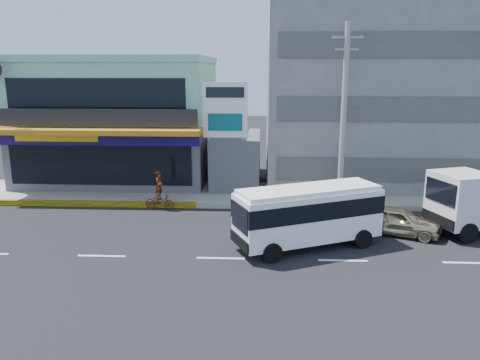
% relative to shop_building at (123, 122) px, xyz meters
% --- Properties ---
extents(ground, '(120.00, 120.00, 0.00)m').
position_rel_shop_building_xyz_m(ground, '(8.00, -13.95, -4.00)').
color(ground, black).
rests_on(ground, ground).
extents(sidewalk, '(70.00, 5.00, 0.30)m').
position_rel_shop_building_xyz_m(sidewalk, '(13.00, -4.45, -3.85)').
color(sidewalk, gray).
rests_on(sidewalk, ground).
extents(shop_building, '(12.40, 11.70, 8.00)m').
position_rel_shop_building_xyz_m(shop_building, '(0.00, 0.00, 0.00)').
color(shop_building, '#4C4B51').
rests_on(shop_building, ground).
extents(concrete_building, '(16.00, 12.00, 14.00)m').
position_rel_shop_building_xyz_m(concrete_building, '(18.00, 1.05, 3.00)').
color(concrete_building, gray).
rests_on(concrete_building, ground).
extents(gap_structure, '(3.00, 6.00, 3.50)m').
position_rel_shop_building_xyz_m(gap_structure, '(8.00, -1.95, -2.25)').
color(gap_structure, '#4C4B51').
rests_on(gap_structure, ground).
extents(satellite_dish, '(1.50, 1.50, 0.15)m').
position_rel_shop_building_xyz_m(satellite_dish, '(8.00, -2.95, -0.42)').
color(satellite_dish, slate).
rests_on(satellite_dish, gap_structure).
extents(billboard, '(2.60, 0.18, 6.90)m').
position_rel_shop_building_xyz_m(billboard, '(7.50, -4.75, 0.93)').
color(billboard, gray).
rests_on(billboard, ground).
extents(utility_pole_near, '(1.60, 0.30, 10.00)m').
position_rel_shop_building_xyz_m(utility_pole_near, '(14.00, -6.55, 1.15)').
color(utility_pole_near, '#999993').
rests_on(utility_pole_near, ground).
extents(minibus, '(6.68, 4.50, 2.68)m').
position_rel_shop_building_xyz_m(minibus, '(11.69, -12.45, -2.40)').
color(minibus, white).
rests_on(minibus, ground).
extents(sedan, '(4.24, 2.93, 1.34)m').
position_rel_shop_building_xyz_m(sedan, '(16.06, -10.64, -3.33)').
color(sedan, '#BCB18F').
rests_on(sedan, ground).
extents(motorcycle_rider, '(1.72, 0.80, 2.13)m').
position_rel_shop_building_xyz_m(motorcycle_rider, '(4.00, -7.15, -3.30)').
color(motorcycle_rider, '#5E130D').
rests_on(motorcycle_rider, ground).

